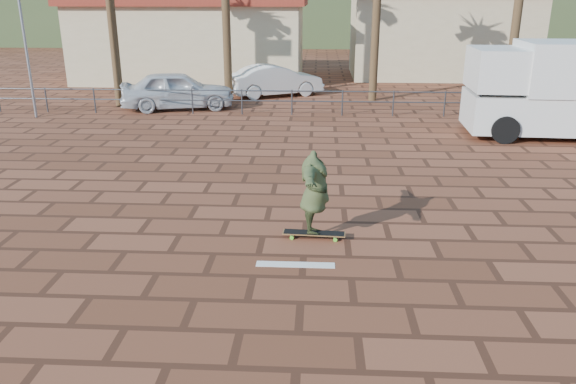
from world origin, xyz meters
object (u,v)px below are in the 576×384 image
object	(u,v)px
longboard	(314,233)
car_white	(275,80)
car_silver	(178,90)
campervan	(564,88)
skateboarder	(315,192)

from	to	relation	value
longboard	car_white	world-z (taller)	car_white
car_silver	longboard	bearing A→B (deg)	-169.72
campervan	car_silver	xyz separation A→B (m)	(-13.99, 4.09, -0.85)
campervan	car_white	world-z (taller)	campervan
car_silver	car_white	size ratio (longest dim) A/B	1.04
skateboarder	car_silver	xyz separation A→B (m)	(-5.83, 13.02, -0.17)
car_white	skateboarder	bearing A→B (deg)	160.50
skateboarder	car_white	distance (m)	16.56
longboard	car_silver	size ratio (longest dim) A/B	0.27
skateboarder	campervan	bearing A→B (deg)	-42.25
longboard	car_white	xyz separation A→B (m)	(-2.01, 16.43, 0.63)
longboard	campervan	size ratio (longest dim) A/B	0.20
skateboarder	car_silver	world-z (taller)	skateboarder
car_silver	car_white	bearing A→B (deg)	-62.08
campervan	car_white	distance (m)	12.67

